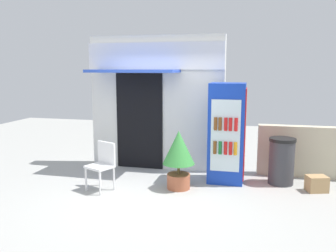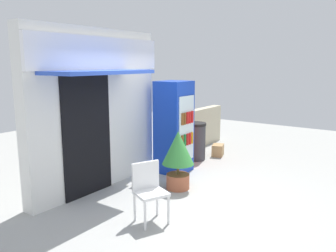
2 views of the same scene
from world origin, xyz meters
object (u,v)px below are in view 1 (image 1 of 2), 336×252
(drink_cooler, at_px, (227,133))
(plastic_chair, at_px, (103,162))
(trash_bin, at_px, (281,161))
(potted_plant_near_shop, at_px, (179,154))
(cardboard_box, at_px, (317,184))

(drink_cooler, relative_size, plastic_chair, 2.21)
(drink_cooler, height_order, trash_bin, drink_cooler)
(drink_cooler, bearing_deg, potted_plant_near_shop, -142.14)
(plastic_chair, relative_size, cardboard_box, 2.50)
(drink_cooler, xyz_separation_m, trash_bin, (1.03, 0.09, -0.51))
(trash_bin, bearing_deg, cardboard_box, -26.39)
(plastic_chair, height_order, cardboard_box, plastic_chair)
(potted_plant_near_shop, height_order, cardboard_box, potted_plant_near_shop)
(drink_cooler, bearing_deg, trash_bin, 4.99)
(potted_plant_near_shop, bearing_deg, drink_cooler, 37.86)
(potted_plant_near_shop, bearing_deg, cardboard_box, 9.91)
(potted_plant_near_shop, xyz_separation_m, cardboard_box, (2.45, 0.43, -0.51))
(potted_plant_near_shop, distance_m, trash_bin, 2.00)
(plastic_chair, relative_size, trash_bin, 0.98)
(drink_cooler, relative_size, trash_bin, 2.15)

